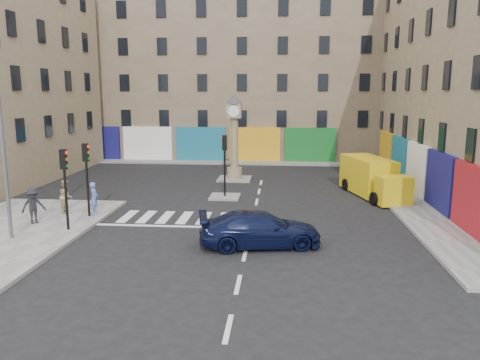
# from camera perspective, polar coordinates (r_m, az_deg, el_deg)

# --- Properties ---
(ground) EXTENTS (120.00, 120.00, 0.00)m
(ground) POSITION_cam_1_polar(r_m,az_deg,el_deg) (20.72, 1.04, -7.17)
(ground) COLOR black
(ground) RESTS_ON ground
(sidewalk_right) EXTENTS (2.60, 30.00, 0.15)m
(sidewalk_right) POSITION_cam_1_polar(r_m,az_deg,el_deg) (31.21, 18.52, -1.49)
(sidewalk_right) COLOR gray
(sidewalk_right) RESTS_ON ground
(sidewalk_far) EXTENTS (32.00, 2.40, 0.15)m
(sidewalk_far) POSITION_cam_1_polar(r_m,az_deg,el_deg) (42.68, -2.26, 2.20)
(sidewalk_far) COLOR gray
(sidewalk_far) RESTS_ON ground
(island_near) EXTENTS (1.80, 1.80, 0.12)m
(island_near) POSITION_cam_1_polar(r_m,az_deg,el_deg) (28.58, -1.86, -2.05)
(island_near) COLOR gray
(island_near) RESTS_ON ground
(island_far) EXTENTS (2.40, 2.40, 0.12)m
(island_far) POSITION_cam_1_polar(r_m,az_deg,el_deg) (34.42, -0.67, 0.14)
(island_far) COLOR gray
(island_far) RESTS_ON ground
(building_far) EXTENTS (32.00, 10.00, 17.00)m
(building_far) POSITION_cam_1_polar(r_m,az_deg,el_deg) (48.02, -1.45, 13.22)
(building_far) COLOR #857359
(building_far) RESTS_ON ground
(traffic_light_left_near) EXTENTS (0.28, 0.22, 3.70)m
(traffic_light_left_near) POSITION_cam_1_polar(r_m,az_deg,el_deg) (22.40, -20.59, 0.41)
(traffic_light_left_near) COLOR black
(traffic_light_left_near) RESTS_ON sidewalk_left
(traffic_light_left_far) EXTENTS (0.28, 0.22, 3.70)m
(traffic_light_left_far) POSITION_cam_1_polar(r_m,az_deg,el_deg) (24.56, -18.21, 1.40)
(traffic_light_left_far) COLOR black
(traffic_light_left_far) RESTS_ON sidewalk_left
(traffic_light_island) EXTENTS (0.28, 0.22, 3.70)m
(traffic_light_island) POSITION_cam_1_polar(r_m,az_deg,el_deg) (28.13, -1.89, 2.99)
(traffic_light_island) COLOR black
(traffic_light_island) RESTS_ON island_near
(lamp_post) EXTENTS (0.50, 0.25, 8.30)m
(lamp_post) POSITION_cam_1_polar(r_m,az_deg,el_deg) (21.84, -27.07, 5.43)
(lamp_post) COLOR #595B60
(lamp_post) RESTS_ON sidewalk_left
(clock_pillar) EXTENTS (1.20, 1.20, 6.10)m
(clock_pillar) POSITION_cam_1_polar(r_m,az_deg,el_deg) (33.95, -0.69, 5.93)
(clock_pillar) COLOR #988363
(clock_pillar) RESTS_ON island_far
(navy_sedan) EXTENTS (5.36, 2.97, 1.47)m
(navy_sedan) POSITION_cam_1_polar(r_m,az_deg,el_deg) (19.58, 2.45, -6.00)
(navy_sedan) COLOR black
(navy_sedan) RESTS_ON ground
(yellow_van) EXTENTS (3.40, 6.60, 2.30)m
(yellow_van) POSITION_cam_1_polar(r_m,az_deg,el_deg) (30.03, 15.79, 0.28)
(yellow_van) COLOR yellow
(yellow_van) RESTS_ON ground
(pedestrian_blue) EXTENTS (0.52, 0.67, 1.65)m
(pedestrian_blue) POSITION_cam_1_polar(r_m,az_deg,el_deg) (25.26, -17.34, -2.11)
(pedestrian_blue) COLOR #5A7ACF
(pedestrian_blue) RESTS_ON sidewalk_left
(pedestrian_tan) EXTENTS (0.85, 0.98, 1.73)m
(pedestrian_tan) POSITION_cam_1_polar(r_m,az_deg,el_deg) (26.06, -20.45, -1.82)
(pedestrian_tan) COLOR tan
(pedestrian_tan) RESTS_ON sidewalk_left
(pedestrian_dark) EXTENTS (1.25, 1.25, 1.73)m
(pedestrian_dark) POSITION_cam_1_polar(r_m,az_deg,el_deg) (24.38, -23.89, -2.89)
(pedestrian_dark) COLOR black
(pedestrian_dark) RESTS_ON sidewalk_left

